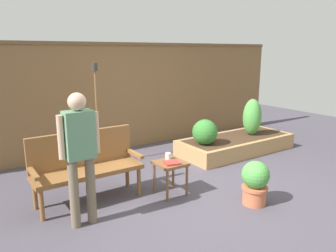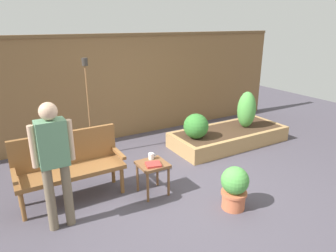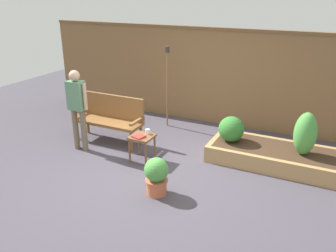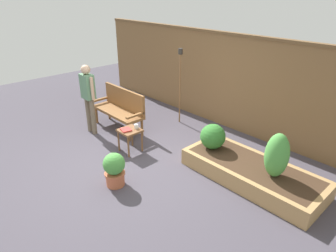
{
  "view_description": "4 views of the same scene",
  "coord_description": "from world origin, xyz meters",
  "px_view_note": "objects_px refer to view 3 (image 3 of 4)",
  "views": [
    {
      "loc": [
        -2.8,
        -3.38,
        2.0
      ],
      "look_at": [
        -0.21,
        0.46,
        0.92
      ],
      "focal_mm": 34.72,
      "sensor_mm": 36.0,
      "label": 1
    },
    {
      "loc": [
        -2.16,
        -3.32,
        2.37
      ],
      "look_at": [
        0.38,
        1.01,
        0.66
      ],
      "focal_mm": 32.67,
      "sensor_mm": 36.0,
      "label": 2
    },
    {
      "loc": [
        2.54,
        -4.72,
        2.91
      ],
      "look_at": [
        0.03,
        0.41,
        0.65
      ],
      "focal_mm": 37.02,
      "sensor_mm": 36.0,
      "label": 3
    },
    {
      "loc": [
        4.06,
        -2.92,
        3.04
      ],
      "look_at": [
        0.46,
        0.43,
        0.76
      ],
      "focal_mm": 32.15,
      "sensor_mm": 36.0,
      "label": 4
    }
  ],
  "objects_px": {
    "shrub_near_bench": "(231,129)",
    "person_by_bench": "(77,104)",
    "shrub_far_corner": "(305,134)",
    "garden_bench": "(110,115)",
    "potted_boxwood": "(156,175)",
    "tiki_torch": "(167,73)",
    "side_table": "(142,140)",
    "book_on_table": "(139,136)",
    "cup_on_table": "(148,132)"
  },
  "relations": [
    {
      "from": "side_table",
      "to": "shrub_far_corner",
      "type": "height_order",
      "value": "shrub_far_corner"
    },
    {
      "from": "garden_bench",
      "to": "shrub_far_corner",
      "type": "bearing_deg",
      "value": 5.74
    },
    {
      "from": "potted_boxwood",
      "to": "tiki_torch",
      "type": "bearing_deg",
      "value": 112.89
    },
    {
      "from": "cup_on_table",
      "to": "potted_boxwood",
      "type": "height_order",
      "value": "potted_boxwood"
    },
    {
      "from": "shrub_near_bench",
      "to": "shrub_far_corner",
      "type": "height_order",
      "value": "shrub_far_corner"
    },
    {
      "from": "shrub_near_bench",
      "to": "shrub_far_corner",
      "type": "xyz_separation_m",
      "value": [
        1.26,
        0.0,
        0.14
      ]
    },
    {
      "from": "side_table",
      "to": "tiki_torch",
      "type": "xyz_separation_m",
      "value": [
        -0.36,
        1.75,
        0.82
      ]
    },
    {
      "from": "tiki_torch",
      "to": "person_by_bench",
      "type": "bearing_deg",
      "value": -117.05
    },
    {
      "from": "side_table",
      "to": "cup_on_table",
      "type": "bearing_deg",
      "value": 68.75
    },
    {
      "from": "shrub_far_corner",
      "to": "person_by_bench",
      "type": "xyz_separation_m",
      "value": [
        -3.94,
        -1.0,
        0.26
      ]
    },
    {
      "from": "cup_on_table",
      "to": "shrub_near_bench",
      "type": "bearing_deg",
      "value": 29.62
    },
    {
      "from": "potted_boxwood",
      "to": "shrub_near_bench",
      "type": "relative_size",
      "value": 1.27
    },
    {
      "from": "garden_bench",
      "to": "book_on_table",
      "type": "bearing_deg",
      "value": -30.01
    },
    {
      "from": "shrub_near_bench",
      "to": "person_by_bench",
      "type": "xyz_separation_m",
      "value": [
        -2.69,
        -1.0,
        0.4
      ]
    },
    {
      "from": "garden_bench",
      "to": "tiki_torch",
      "type": "distance_m",
      "value": 1.57
    },
    {
      "from": "garden_bench",
      "to": "person_by_bench",
      "type": "bearing_deg",
      "value": -113.27
    },
    {
      "from": "shrub_far_corner",
      "to": "shrub_near_bench",
      "type": "bearing_deg",
      "value": 180.0
    },
    {
      "from": "shrub_far_corner",
      "to": "potted_boxwood",
      "type": "bearing_deg",
      "value": -136.91
    },
    {
      "from": "shrub_far_corner",
      "to": "tiki_torch",
      "type": "height_order",
      "value": "tiki_torch"
    },
    {
      "from": "shrub_far_corner",
      "to": "side_table",
      "type": "bearing_deg",
      "value": -161.5
    },
    {
      "from": "book_on_table",
      "to": "tiki_torch",
      "type": "xyz_separation_m",
      "value": [
        -0.33,
        1.82,
        0.73
      ]
    },
    {
      "from": "garden_bench",
      "to": "shrub_near_bench",
      "type": "relative_size",
      "value": 3.07
    },
    {
      "from": "garden_bench",
      "to": "tiki_torch",
      "type": "bearing_deg",
      "value": 61.12
    },
    {
      "from": "potted_boxwood",
      "to": "tiki_torch",
      "type": "distance_m",
      "value": 2.99
    },
    {
      "from": "person_by_bench",
      "to": "cup_on_table",
      "type": "bearing_deg",
      "value": 10.2
    },
    {
      "from": "cup_on_table",
      "to": "shrub_far_corner",
      "type": "height_order",
      "value": "shrub_far_corner"
    },
    {
      "from": "person_by_bench",
      "to": "potted_boxwood",
      "type": "bearing_deg",
      "value": -20.24
    },
    {
      "from": "garden_bench",
      "to": "shrub_far_corner",
      "type": "distance_m",
      "value": 3.69
    },
    {
      "from": "side_table",
      "to": "potted_boxwood",
      "type": "bearing_deg",
      "value": -49.36
    },
    {
      "from": "side_table",
      "to": "book_on_table",
      "type": "distance_m",
      "value": 0.12
    },
    {
      "from": "tiki_torch",
      "to": "cup_on_table",
      "type": "bearing_deg",
      "value": -75.98
    },
    {
      "from": "cup_on_table",
      "to": "book_on_table",
      "type": "xyz_separation_m",
      "value": [
        -0.07,
        -0.2,
        -0.03
      ]
    },
    {
      "from": "garden_bench",
      "to": "cup_on_table",
      "type": "bearing_deg",
      "value": -19.55
    },
    {
      "from": "shrub_near_bench",
      "to": "cup_on_table",
      "type": "bearing_deg",
      "value": -150.38
    },
    {
      "from": "side_table",
      "to": "shrub_near_bench",
      "type": "relative_size",
      "value": 1.02
    },
    {
      "from": "shrub_near_bench",
      "to": "potted_boxwood",
      "type": "bearing_deg",
      "value": -109.51
    },
    {
      "from": "book_on_table",
      "to": "tiki_torch",
      "type": "height_order",
      "value": "tiki_torch"
    },
    {
      "from": "garden_bench",
      "to": "shrub_far_corner",
      "type": "height_order",
      "value": "shrub_far_corner"
    },
    {
      "from": "shrub_far_corner",
      "to": "book_on_table",
      "type": "bearing_deg",
      "value": -160.24
    },
    {
      "from": "shrub_far_corner",
      "to": "tiki_torch",
      "type": "bearing_deg",
      "value": 163.83
    },
    {
      "from": "garden_bench",
      "to": "shrub_far_corner",
      "type": "relative_size",
      "value": 1.93
    },
    {
      "from": "book_on_table",
      "to": "shrub_far_corner",
      "type": "relative_size",
      "value": 0.27
    },
    {
      "from": "cup_on_table",
      "to": "potted_boxwood",
      "type": "relative_size",
      "value": 0.19
    },
    {
      "from": "shrub_near_bench",
      "to": "shrub_far_corner",
      "type": "bearing_deg",
      "value": 0.0
    },
    {
      "from": "shrub_far_corner",
      "to": "tiki_torch",
      "type": "relative_size",
      "value": 0.42
    },
    {
      "from": "shrub_near_bench",
      "to": "person_by_bench",
      "type": "relative_size",
      "value": 0.3
    },
    {
      "from": "shrub_near_bench",
      "to": "tiki_torch",
      "type": "bearing_deg",
      "value": 153.41
    },
    {
      "from": "potted_boxwood",
      "to": "shrub_far_corner",
      "type": "height_order",
      "value": "shrub_far_corner"
    },
    {
      "from": "cup_on_table",
      "to": "potted_boxwood",
      "type": "distance_m",
      "value": 1.24
    },
    {
      "from": "garden_bench",
      "to": "person_by_bench",
      "type": "distance_m",
      "value": 0.79
    }
  ]
}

